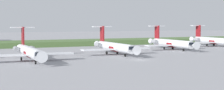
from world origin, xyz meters
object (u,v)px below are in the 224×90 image
object	(u,v)px
regional_jet_third	(114,47)
regional_jet_fourth	(171,43)
regional_jet_fifth	(213,40)
regional_jet_second	(30,51)

from	to	relation	value
regional_jet_third	regional_jet_fourth	world-z (taller)	same
regional_jet_third	regional_jet_fifth	xyz separation A→B (m)	(54.32, 17.56, 0.00)
regional_jet_second	regional_jet_third	xyz separation A→B (m)	(28.40, 8.12, 0.00)
regional_jet_second	regional_jet_fifth	size ratio (longest dim) A/B	1.00
regional_jet_second	regional_jet_fifth	xyz separation A→B (m)	(82.72, 25.67, 0.00)
regional_jet_third	regional_jet_fifth	bearing A→B (deg)	17.91
regional_jet_fourth	regional_jet_fifth	size ratio (longest dim) A/B	1.00
regional_jet_second	regional_jet_fourth	distance (m)	58.84
regional_jet_third	regional_jet_fourth	distance (m)	29.33
regional_jet_second	regional_jet_fourth	world-z (taller)	same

